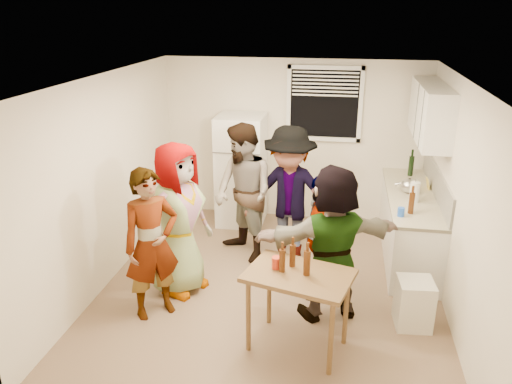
% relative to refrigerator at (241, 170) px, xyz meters
% --- Properties ---
extents(room, '(4.00, 4.50, 2.50)m').
position_rel_refrigerator_xyz_m(room, '(0.75, -1.88, -0.85)').
color(room, silver).
rests_on(room, ground).
extents(window, '(1.12, 0.10, 1.06)m').
position_rel_refrigerator_xyz_m(window, '(1.20, 0.33, 1.00)').
color(window, white).
rests_on(window, room).
extents(refrigerator, '(0.70, 0.70, 1.70)m').
position_rel_refrigerator_xyz_m(refrigerator, '(0.00, 0.00, 0.00)').
color(refrigerator, white).
rests_on(refrigerator, ground).
extents(counter_lower, '(0.60, 2.20, 0.86)m').
position_rel_refrigerator_xyz_m(counter_lower, '(2.45, -0.73, -0.42)').
color(counter_lower, white).
rests_on(counter_lower, ground).
extents(countertop, '(0.64, 2.22, 0.04)m').
position_rel_refrigerator_xyz_m(countertop, '(2.45, -0.73, 0.03)').
color(countertop, beige).
rests_on(countertop, counter_lower).
extents(backsplash, '(0.03, 2.20, 0.36)m').
position_rel_refrigerator_xyz_m(backsplash, '(2.74, -0.73, 0.23)').
color(backsplash, beige).
rests_on(backsplash, countertop).
extents(upper_cabinets, '(0.34, 1.60, 0.70)m').
position_rel_refrigerator_xyz_m(upper_cabinets, '(2.58, -0.53, 1.10)').
color(upper_cabinets, white).
rests_on(upper_cabinets, room).
extents(kettle, '(0.31, 0.28, 0.21)m').
position_rel_refrigerator_xyz_m(kettle, '(2.40, -0.69, 0.05)').
color(kettle, silver).
rests_on(kettle, countertop).
extents(paper_towel, '(0.12, 0.12, 0.26)m').
position_rel_refrigerator_xyz_m(paper_towel, '(2.43, -1.01, 0.05)').
color(paper_towel, white).
rests_on(paper_towel, countertop).
extents(wine_bottle, '(0.07, 0.07, 0.29)m').
position_rel_refrigerator_xyz_m(wine_bottle, '(2.50, 0.05, 0.05)').
color(wine_bottle, black).
rests_on(wine_bottle, countertop).
extents(beer_bottle_counter, '(0.07, 0.07, 0.26)m').
position_rel_refrigerator_xyz_m(beer_bottle_counter, '(2.35, -1.41, 0.05)').
color(beer_bottle_counter, '#47230C').
rests_on(beer_bottle_counter, countertop).
extents(blue_cup, '(0.08, 0.08, 0.11)m').
position_rel_refrigerator_xyz_m(blue_cup, '(2.23, -1.52, 0.05)').
color(blue_cup, blue).
rests_on(blue_cup, countertop).
extents(picture_frame, '(0.02, 0.16, 0.14)m').
position_rel_refrigerator_xyz_m(picture_frame, '(2.67, -0.47, 0.12)').
color(picture_frame, '#E8C74C').
rests_on(picture_frame, countertop).
extents(trash_bin, '(0.39, 0.39, 0.53)m').
position_rel_refrigerator_xyz_m(trash_bin, '(2.35, -2.37, -0.60)').
color(trash_bin, silver).
rests_on(trash_bin, ground).
extents(serving_table, '(1.12, 0.89, 0.83)m').
position_rel_refrigerator_xyz_m(serving_table, '(1.17, -2.94, -0.85)').
color(serving_table, brown).
rests_on(serving_table, ground).
extents(beer_bottle_table, '(0.07, 0.07, 0.25)m').
position_rel_refrigerator_xyz_m(beer_bottle_table, '(1.24, -2.96, -0.02)').
color(beer_bottle_table, '#47230C').
rests_on(beer_bottle_table, serving_table).
extents(red_cup, '(0.09, 0.09, 0.12)m').
position_rel_refrigerator_xyz_m(red_cup, '(0.94, -2.88, -0.02)').
color(red_cup, '#B82E17').
rests_on(red_cup, serving_table).
extents(guest_grey, '(2.03, 1.55, 0.58)m').
position_rel_refrigerator_xyz_m(guest_grey, '(-0.31, -2.09, -0.85)').
color(guest_grey, gray).
rests_on(guest_grey, ground).
extents(guest_stripe, '(1.58, 1.66, 0.40)m').
position_rel_refrigerator_xyz_m(guest_stripe, '(-0.43, -2.62, -0.85)').
color(guest_stripe, '#141933').
rests_on(guest_stripe, ground).
extents(guest_back_left, '(1.93, 1.92, 0.69)m').
position_rel_refrigerator_xyz_m(guest_back_left, '(0.27, -1.14, -0.85)').
color(guest_back_left, brown).
rests_on(guest_back_left, ground).
extents(guest_back_right, '(1.53, 2.04, 0.69)m').
position_rel_refrigerator_xyz_m(guest_back_right, '(0.87, -1.18, -0.85)').
color(guest_back_right, '#46474D').
rests_on(guest_back_right, ground).
extents(guest_black, '(1.64, 1.19, 0.36)m').
position_rel_refrigerator_xyz_m(guest_black, '(1.31, -1.90, -0.85)').
color(guest_black, black).
rests_on(guest_black, ground).
extents(guest_orange, '(2.13, 2.20, 0.51)m').
position_rel_refrigerator_xyz_m(guest_orange, '(1.46, -2.32, -0.85)').
color(guest_orange, tan).
rests_on(guest_orange, ground).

